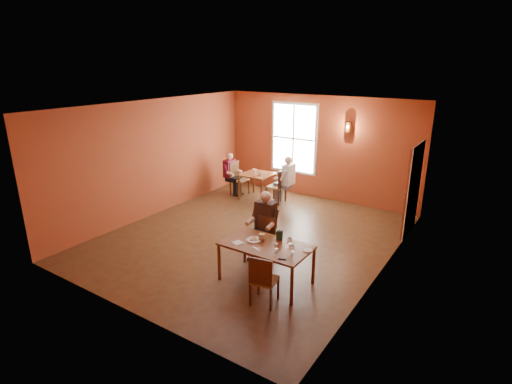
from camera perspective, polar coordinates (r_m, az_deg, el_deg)
The scene contains 30 objects.
ground at distance 9.35m, azimuth -0.68°, elevation -6.44°, with size 6.00×7.00×0.01m, color brown.
wall_back at distance 11.81m, azimuth 8.92°, elevation 6.26°, with size 6.00×0.04×3.00m, color brown.
wall_front at distance 6.41m, azimuth -18.64°, elevation -4.81°, with size 6.00×0.04×3.00m, color brown.
wall_left at distance 10.76m, azimuth -14.10°, elevation 4.76°, with size 0.04×7.00×3.00m, color brown.
wall_right at distance 7.64m, azimuth 18.25°, elevation -1.07°, with size 0.04×7.00×3.00m, color brown.
ceiling at distance 8.55m, azimuth -0.76°, elevation 12.16°, with size 6.00×7.00×0.04m, color white.
window at distance 12.07m, azimuth 5.40°, elevation 7.63°, with size 1.36×0.10×1.96m, color white.
door at distance 9.93m, azimuth 21.33°, elevation 0.23°, with size 0.12×1.04×2.10m, color maroon.
wall_sconce at distance 11.26m, azimuth 13.08°, elevation 9.05°, with size 0.16×0.16×0.28m, color brown.
main_table at distance 7.43m, azimuth 1.41°, elevation -10.13°, with size 1.61×0.90×0.75m, color #5D2E12, non-canonical shape.
chair_diner_main at distance 8.12m, azimuth 0.87°, elevation -6.90°, with size 0.40×0.40×0.91m, color #45270E, non-canonical shape.
diner_main at distance 8.01m, azimuth 0.76°, elevation -5.52°, with size 0.54×0.54×1.36m, color #3E2A21, non-canonical shape.
chair_empty at distance 6.79m, azimuth 1.22°, elevation -12.29°, with size 0.40×0.40×0.91m, color brown, non-canonical shape.
plate_food at distance 7.40m, azimuth -0.29°, elevation -6.80°, with size 0.29×0.29×0.04m, color white.
sandwich at distance 7.38m, azimuth 0.84°, elevation -6.54°, with size 0.09×0.09×0.11m, color tan.
goblet_a at distance 7.12m, azimuth 4.83°, elevation -7.20°, with size 0.08×0.08×0.20m, color white, non-canonical shape.
goblet_b at distance 6.86m, azimuth 5.18°, elevation -8.27°, with size 0.08×0.08×0.20m, color white, non-canonical shape.
goblet_c at distance 6.93m, azimuth 2.89°, elevation -7.95°, with size 0.08×0.08×0.19m, color white, non-canonical shape.
menu_stand at distance 7.39m, azimuth 3.38°, elevation -6.23°, with size 0.11×0.06×0.19m, color #1F3E28.
knife at distance 7.11m, azimuth -0.01°, elevation -8.06°, with size 0.20×0.02×0.00m, color white.
napkin at distance 7.33m, azimuth -2.63°, elevation -7.23°, with size 0.17×0.17×0.01m, color white.
side_plate at distance 7.09m, azimuth 7.39°, elevation -8.25°, with size 0.17×0.17×0.01m, color silver.
sunglasses at distance 6.76m, azimuth 3.74°, elevation -9.52°, with size 0.13×0.04×0.02m, color black.
second_table at distance 11.81m, azimuth 0.21°, elevation 0.86°, with size 0.86×0.86×0.76m, color #613016, non-canonical shape.
chair_diner_white at distance 11.45m, azimuth 2.93°, elevation 0.90°, with size 0.44×0.44×1.00m, color #4F2E1B, non-canonical shape.
diner_white at distance 11.39m, azimuth 3.07°, elevation 1.68°, with size 0.53×0.53×1.33m, color white, non-canonical shape.
chair_diner_maroon at distance 12.13m, azimuth -2.36°, elevation 1.93°, with size 0.45×0.45×1.01m, color #45280F, non-canonical shape.
diner_maroon at distance 12.12m, azimuth -2.48°, elevation 2.47°, with size 0.49×0.49×1.24m, color maroon, non-canonical shape.
cup_a at distance 11.53m, azimuth 0.64°, elevation 2.64°, with size 0.12×0.12×0.10m, color white.
cup_b at distance 11.85m, azimuth -0.18°, elevation 3.06°, with size 0.10×0.10×0.09m, color white.
Camera 1 is at (4.78, -7.03, 3.90)m, focal length 28.00 mm.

